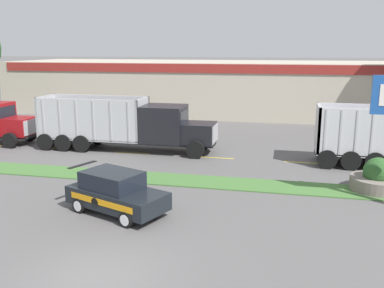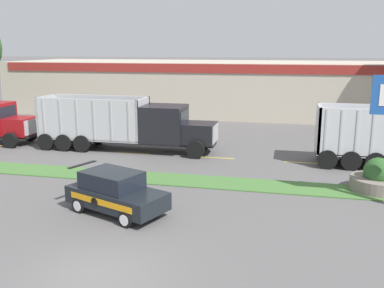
% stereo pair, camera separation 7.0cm
% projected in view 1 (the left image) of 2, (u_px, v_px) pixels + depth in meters
% --- Properties ---
extents(ground_plane, '(600.00, 600.00, 0.00)m').
position_uv_depth(ground_plane, '(96.00, 276.00, 12.71)').
color(ground_plane, '#5B5959').
extents(grass_verge, '(120.00, 2.02, 0.06)m').
position_uv_depth(grass_verge, '(177.00, 180.00, 21.90)').
color(grass_verge, '#477538').
rests_on(grass_verge, ground_plane).
extents(centre_line_2, '(2.40, 0.14, 0.01)m').
position_uv_depth(centre_line_2, '(56.00, 149.00, 28.73)').
color(centre_line_2, yellow).
rests_on(centre_line_2, ground_plane).
extents(centre_line_3, '(2.40, 0.14, 0.01)m').
position_uv_depth(centre_line_3, '(132.00, 153.00, 27.59)').
color(centre_line_3, yellow).
rests_on(centre_line_3, ground_plane).
extents(centre_line_4, '(2.40, 0.14, 0.01)m').
position_uv_depth(centre_line_4, '(215.00, 158.00, 26.44)').
color(centre_line_4, yellow).
rests_on(centre_line_4, ground_plane).
extents(centre_line_5, '(2.40, 0.14, 0.01)m').
position_uv_depth(centre_line_5, '(305.00, 163.00, 25.29)').
color(centre_line_5, yellow).
rests_on(centre_line_5, ground_plane).
extents(dump_truck_mid, '(11.80, 2.76, 3.47)m').
position_uv_depth(dump_truck_mid, '(141.00, 127.00, 27.88)').
color(dump_truck_mid, black).
rests_on(dump_truck_mid, ground_plane).
extents(rally_car, '(4.60, 3.30, 1.76)m').
position_uv_depth(rally_car, '(116.00, 192.00, 17.47)').
color(rally_car, black).
rests_on(rally_car, ground_plane).
extents(stone_planter, '(2.50, 2.50, 1.61)m').
position_uv_depth(stone_planter, '(377.00, 179.00, 20.23)').
color(stone_planter, slate).
rests_on(stone_planter, ground_plane).
extents(store_building_backdrop, '(42.74, 12.10, 5.26)m').
position_uv_depth(store_building_backdrop, '(215.00, 87.00, 45.02)').
color(store_building_backdrop, '#BCB29E').
rests_on(store_building_backdrop, ground_plane).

